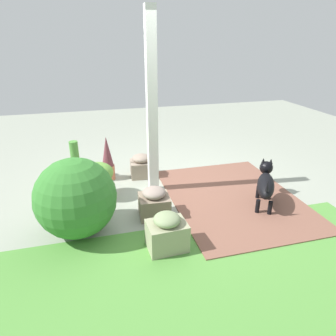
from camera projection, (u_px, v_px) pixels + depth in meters
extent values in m
plane|color=gray|center=(175.00, 188.00, 4.81)|extent=(12.00, 12.00, 0.00)
cube|color=brown|center=(233.00, 197.00, 4.52)|extent=(1.80, 2.40, 0.02)
cube|color=#518E3B|center=(186.00, 323.00, 2.54)|extent=(5.20, 2.80, 0.01)
cube|color=white|center=(152.00, 107.00, 4.26)|extent=(0.14, 0.14, 2.58)
cube|color=gray|center=(142.00, 169.00, 5.18)|extent=(0.39, 0.37, 0.27)
ellipsoid|color=gray|center=(141.00, 158.00, 5.11)|extent=(0.31, 0.31, 0.14)
cube|color=gray|center=(154.00, 206.00, 4.02)|extent=(0.41, 0.38, 0.29)
ellipsoid|color=gray|center=(154.00, 193.00, 3.94)|extent=(0.30, 0.30, 0.14)
cube|color=gray|center=(167.00, 236.00, 3.38)|extent=(0.45, 0.35, 0.33)
ellipsoid|color=gray|center=(167.00, 219.00, 3.30)|extent=(0.30, 0.30, 0.13)
sphere|color=#33772D|center=(76.00, 198.00, 3.53)|extent=(0.95, 0.95, 0.95)
cylinder|color=#995031|center=(77.00, 171.00, 5.13)|extent=(0.26, 0.26, 0.25)
cylinder|color=#498A38|center=(74.00, 153.00, 5.01)|extent=(0.14, 0.14, 0.39)
cylinder|color=#A9503C|center=(98.00, 189.00, 4.50)|extent=(0.28, 0.28, 0.26)
ellipsoid|color=#5F973A|center=(97.00, 173.00, 4.40)|extent=(0.48, 0.48, 0.29)
cylinder|color=#BD6C4A|center=(109.00, 172.00, 5.09)|extent=(0.21, 0.21, 0.24)
cone|color=brown|center=(107.00, 151.00, 4.94)|extent=(0.19, 0.19, 0.50)
ellipsoid|color=black|center=(266.00, 185.00, 4.16)|extent=(0.54, 0.70, 0.25)
sphere|color=black|center=(266.00, 168.00, 4.47)|extent=(0.19, 0.19, 0.19)
cone|color=black|center=(263.00, 161.00, 4.45)|extent=(0.06, 0.06, 0.08)
cone|color=black|center=(271.00, 161.00, 4.42)|extent=(0.06, 0.06, 0.08)
cylinder|color=black|center=(258.00, 192.00, 4.46)|extent=(0.06, 0.06, 0.20)
cylinder|color=black|center=(269.00, 194.00, 4.42)|extent=(0.06, 0.06, 0.20)
cylinder|color=black|center=(258.00, 207.00, 4.09)|extent=(0.06, 0.06, 0.20)
cylinder|color=black|center=(270.00, 208.00, 4.05)|extent=(0.06, 0.06, 0.20)
cone|color=black|center=(267.00, 186.00, 3.82)|extent=(0.05, 0.05, 0.16)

